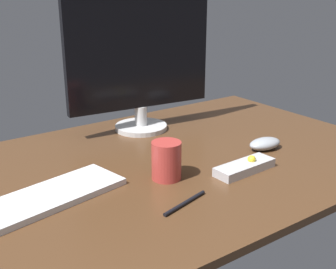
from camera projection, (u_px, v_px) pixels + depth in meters
desk at (152, 168)px, 118.48cm from camera, size 140.00×84.00×2.00cm
monitor at (140, 60)px, 138.73cm from camera, size 48.23×17.12×42.96cm
keyboard at (45, 198)px, 98.52cm from camera, size 38.58×19.57×1.49cm
computer_mouse at (265, 144)px, 128.55cm from camera, size 10.93×6.96×3.41cm
media_remote at (245, 167)px, 113.74cm from camera, size 17.70×6.56×3.78cm
coffee_mug at (166, 160)px, 108.60cm from camera, size 7.41×7.41×9.61cm
pen at (185, 203)px, 97.03cm from camera, size 13.58×4.27×0.88cm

